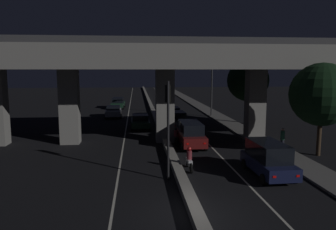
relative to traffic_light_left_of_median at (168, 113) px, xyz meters
The scene contains 20 objects.
ground_plane 5.97m from the traffic_light_left_of_median, 81.57° to the right, with size 200.00×200.00×0.00m, color black.
lane_line_left_inner 30.72m from the traffic_light_left_of_median, 95.28° to the left, with size 0.12×126.00×0.00m, color beige.
lane_line_right_inner 30.88m from the traffic_light_left_of_median, 82.17° to the left, with size 0.12×126.00×0.00m, color beige.
median_divider 30.58m from the traffic_light_left_of_median, 88.70° to the left, with size 0.57×126.00×0.38m, color gray.
sidewalk_right 25.22m from the traffic_light_left_of_median, 69.41° to the left, with size 2.19×126.00×0.14m, color #5B5956.
elevated_overpass 10.17m from the traffic_light_left_of_median, 87.49° to the left, with size 34.48×9.19×8.76m.
traffic_light_left_of_median is the anchor object (origin of this frame).
street_lamp 25.16m from the traffic_light_left_of_median, 72.22° to the left, with size 2.42×0.32×7.98m.
car_dark_blue_lead 6.40m from the traffic_light_left_of_median, ahead, with size 2.03×4.46×1.94m.
car_dark_red_second 8.49m from the traffic_light_left_of_median, 71.52° to the left, with size 1.96×4.77×1.95m.
car_grey_third 15.62m from the traffic_light_left_of_median, 80.89° to the left, with size 1.96×4.07×1.84m.
car_dark_blue_fourth 22.14m from the traffic_light_left_of_median, 83.19° to the left, with size 2.10×4.57×1.55m.
car_dark_green_lead_oncoming 16.34m from the traffic_light_left_of_median, 94.70° to the left, with size 2.06×3.99×1.43m.
car_silver_second_oncoming 25.09m from the traffic_light_left_of_median, 100.71° to the left, with size 2.12×4.22×1.47m.
car_dark_green_third_oncoming 34.73m from the traffic_light_left_of_median, 97.55° to the left, with size 2.17×4.76×1.70m.
motorcycle_white_filtering_near 3.73m from the traffic_light_left_of_median, 45.99° to the left, with size 0.33×1.89×1.44m.
motorcycle_black_filtering_mid 9.08m from the traffic_light_left_of_median, 80.09° to the left, with size 0.34×1.86×1.41m.
pedestrian_on_sidewalk 10.79m from the traffic_light_left_of_median, 30.00° to the left, with size 0.31×0.31×1.65m.
roadside_tree_kerbside_near 11.84m from the traffic_light_left_of_median, 19.63° to the left, with size 4.41×4.41×6.57m.
roadside_tree_kerbside_mid 20.84m from the traffic_light_left_of_median, 59.12° to the left, with size 4.61×4.61×7.19m.
Camera 1 is at (-2.40, -12.95, 6.08)m, focal length 35.00 mm.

